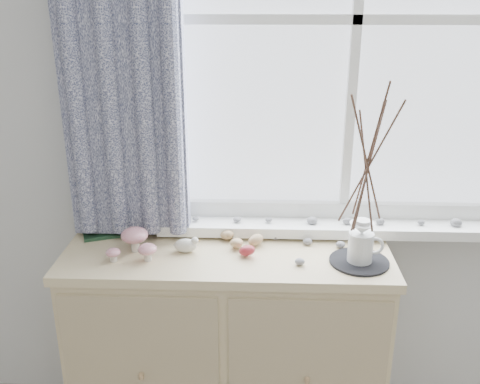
{
  "coord_description": "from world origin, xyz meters",
  "views": [
    {
      "loc": [
        -0.03,
        -0.0,
        1.75
      ],
      "look_at": [
        -0.1,
        1.7,
        1.1
      ],
      "focal_mm": 40.0,
      "sensor_mm": 36.0,
      "label": 1
    }
  ],
  "objects_px": {
    "sideboard": "(228,347)",
    "twig_pitcher": "(368,160)",
    "botanical_book": "(119,206)",
    "toadstool_cluster": "(135,241)"
  },
  "relations": [
    {
      "from": "botanical_book",
      "to": "twig_pitcher",
      "type": "bearing_deg",
      "value": -32.65
    },
    {
      "from": "toadstool_cluster",
      "to": "twig_pitcher",
      "type": "bearing_deg",
      "value": -2.3
    },
    {
      "from": "twig_pitcher",
      "to": "botanical_book",
      "type": "bearing_deg",
      "value": 171.55
    },
    {
      "from": "sideboard",
      "to": "toadstool_cluster",
      "type": "bearing_deg",
      "value": -173.56
    },
    {
      "from": "sideboard",
      "to": "twig_pitcher",
      "type": "relative_size",
      "value": 1.82
    },
    {
      "from": "toadstool_cluster",
      "to": "twig_pitcher",
      "type": "height_order",
      "value": "twig_pitcher"
    },
    {
      "from": "botanical_book",
      "to": "twig_pitcher",
      "type": "relative_size",
      "value": 0.54
    },
    {
      "from": "botanical_book",
      "to": "toadstool_cluster",
      "type": "relative_size",
      "value": 1.96
    },
    {
      "from": "toadstool_cluster",
      "to": "botanical_book",
      "type": "bearing_deg",
      "value": 120.74
    },
    {
      "from": "sideboard",
      "to": "twig_pitcher",
      "type": "bearing_deg",
      "value": -8.35
    }
  ]
}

